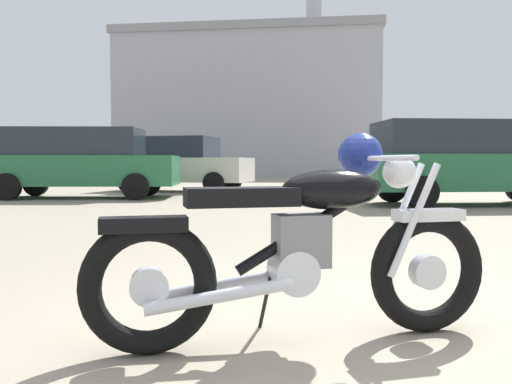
# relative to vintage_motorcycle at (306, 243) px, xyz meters

# --- Properties ---
(ground_plane) EXTENTS (80.00, 80.00, 0.00)m
(ground_plane) POSITION_rel_vintage_motorcycle_xyz_m (0.24, 0.17, -0.49)
(ground_plane) COLOR gray
(vintage_motorcycle) EXTENTS (2.01, 0.94, 1.07)m
(vintage_motorcycle) POSITION_rel_vintage_motorcycle_xyz_m (0.00, 0.00, 0.00)
(vintage_motorcycle) COLOR black
(vintage_motorcycle) RESTS_ON ground_plane
(silver_sedan_mid) EXTENTS (4.87, 2.37, 1.74)m
(silver_sedan_mid) POSITION_rel_vintage_motorcycle_xyz_m (-5.64, 10.32, 0.45)
(silver_sedan_mid) COLOR black
(silver_sedan_mid) RESTS_ON ground_plane
(white_estate_far) EXTENTS (4.43, 2.46, 1.67)m
(white_estate_far) POSITION_rel_vintage_motorcycle_xyz_m (-3.71, 13.46, 0.34)
(white_estate_far) COLOR black
(white_estate_far) RESTS_ON ground_plane
(blue_hatchback_right) EXTENTS (4.92, 2.52, 1.74)m
(blue_hatchback_right) POSITION_rel_vintage_motorcycle_xyz_m (3.49, 8.89, 0.45)
(blue_hatchback_right) COLOR black
(blue_hatchback_right) RESTS_ON ground_plane
(industrial_building) EXTENTS (17.52, 12.64, 19.63)m
(industrial_building) POSITION_rel_vintage_motorcycle_xyz_m (-3.40, 35.63, 4.31)
(industrial_building) COLOR #9EA0A8
(industrial_building) RESTS_ON ground_plane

